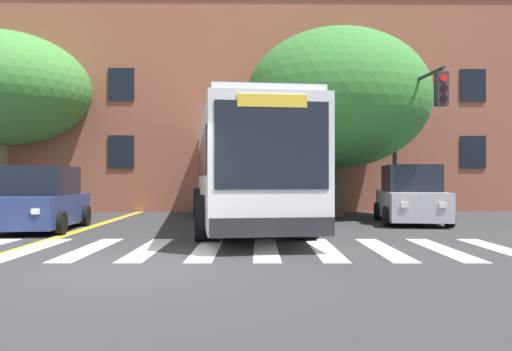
% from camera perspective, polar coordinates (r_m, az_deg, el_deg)
% --- Properties ---
extents(ground_plane, '(120.00, 120.00, 0.00)m').
position_cam_1_polar(ground_plane, '(8.25, -14.71, -10.43)').
color(ground_plane, '#303033').
extents(crosswalk, '(13.73, 3.55, 0.01)m').
position_cam_1_polar(crosswalk, '(10.40, -8.95, -8.30)').
color(crosswalk, white).
rests_on(crosswalk, ground).
extents(lane_line_yellow_inner, '(0.12, 36.00, 0.01)m').
position_cam_1_polar(lane_line_yellow_inner, '(24.71, -11.93, -3.64)').
color(lane_line_yellow_inner, gold).
rests_on(lane_line_yellow_inner, ground).
extents(lane_line_yellow_outer, '(0.12, 36.00, 0.01)m').
position_cam_1_polar(lane_line_yellow_outer, '(24.68, -11.56, -3.65)').
color(lane_line_yellow_outer, gold).
rests_on(lane_line_yellow_outer, ground).
extents(city_bus, '(3.85, 12.59, 3.28)m').
position_cam_1_polar(city_bus, '(15.47, -1.81, 0.84)').
color(city_bus, white).
rests_on(city_bus, ground).
extents(car_navy_near_lane, '(2.11, 3.97, 1.78)m').
position_cam_1_polar(car_navy_near_lane, '(15.10, -23.21, -2.69)').
color(car_navy_near_lane, navy).
rests_on(car_navy_near_lane, ground).
extents(car_silver_far_lane, '(2.40, 4.07, 1.87)m').
position_cam_1_polar(car_silver_far_lane, '(16.80, 17.26, -2.32)').
color(car_silver_far_lane, '#B7BABF').
rests_on(car_silver_far_lane, ground).
extents(traffic_light_near_corner, '(0.55, 3.94, 5.05)m').
position_cam_1_polar(traffic_light_near_corner, '(17.56, 17.53, 6.25)').
color(traffic_light_near_corner, '#28282D').
rests_on(traffic_light_near_corner, ground).
extents(street_tree_curbside_large, '(9.54, 9.58, 7.01)m').
position_cam_1_polar(street_tree_curbside_large, '(19.21, 9.31, 8.60)').
color(street_tree_curbside_large, brown).
rests_on(street_tree_curbside_large, ground).
extents(street_tree_curbside_small, '(8.93, 8.90, 7.32)m').
position_cam_1_polar(street_tree_curbside_small, '(22.85, -26.93, 8.79)').
color(street_tree_curbside_small, brown).
rests_on(street_tree_curbside_small, ground).
extents(building_facade, '(37.90, 7.35, 10.31)m').
position_cam_1_polar(building_facade, '(25.87, -13.14, 7.97)').
color(building_facade, '#9E5642').
rests_on(building_facade, ground).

